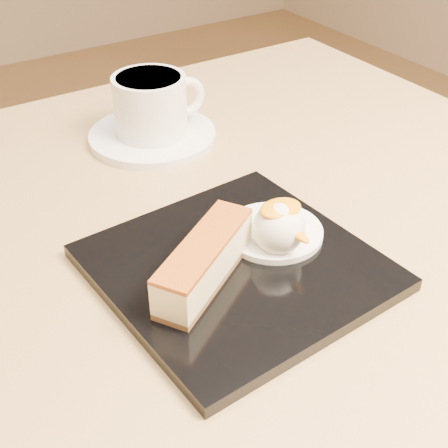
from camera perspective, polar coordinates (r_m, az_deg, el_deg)
table at (r=0.69m, az=1.98°, el=-11.13°), size 0.80×0.80×0.72m
dessert_plate at (r=0.54m, az=1.16°, el=-3.98°), size 0.23×0.23×0.01m
cheesecake at (r=0.51m, az=-1.79°, el=-3.42°), size 0.12×0.09×0.04m
cream_smear at (r=0.57m, az=4.52°, el=-0.72°), size 0.09×0.09×0.01m
ice_cream_scoop at (r=0.54m, az=5.04°, el=-0.35°), size 0.05×0.05×0.05m
mango_sauce at (r=0.53m, az=5.18°, el=1.42°), size 0.04×0.03×0.01m
mint_sprig at (r=0.57m, az=0.68°, el=-0.12°), size 0.03×0.02×0.00m
saucer at (r=0.75m, az=-6.55°, el=8.01°), size 0.15×0.15×0.01m
coffee_cup at (r=0.74m, az=-6.61°, el=10.87°), size 0.11×0.08×0.07m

